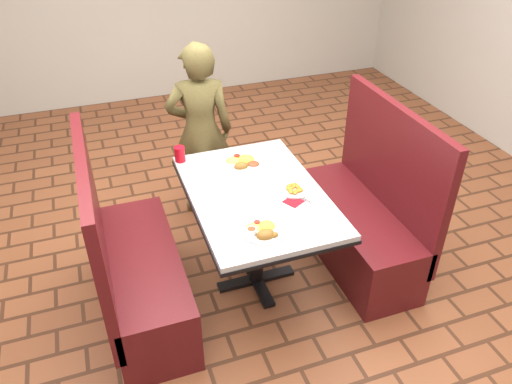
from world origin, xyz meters
TOP-DOWN VIEW (x-y plane):
  - dining_table at (0.00, 0.00)m, footprint 0.81×1.21m
  - booth_bench_left at (-0.80, 0.00)m, footprint 0.47×1.20m
  - booth_bench_right at (0.80, 0.00)m, footprint 0.47×1.20m
  - diner_person at (-0.11, 0.99)m, footprint 0.56×0.42m
  - near_dinner_plate at (-0.10, -0.40)m, footprint 0.24×0.24m
  - far_dinner_plate at (0.03, 0.35)m, footprint 0.28×0.28m
  - plantain_plate at (0.23, -0.07)m, footprint 0.19×0.19m
  - maroon_napkin at (0.18, -0.17)m, footprint 0.14×0.14m
  - spoon_utensil at (0.24, -0.16)m, footprint 0.06×0.14m
  - red_tumbler at (-0.36, 0.53)m, footprint 0.07×0.07m
  - paper_napkin at (0.27, -0.47)m, footprint 0.22×0.19m
  - knife_utensil at (-0.06, -0.40)m, footprint 0.02×0.15m
  - fork_utensil at (-0.10, -0.34)m, footprint 0.08×0.12m
  - lettuce_shreds at (0.04, 0.06)m, footprint 0.28×0.32m

SIDE VIEW (x-z plane):
  - booth_bench_left at x=-0.80m, z-range -0.26..0.92m
  - booth_bench_right at x=0.80m, z-range -0.26..0.92m
  - dining_table at x=0.00m, z-range 0.28..1.03m
  - diner_person at x=-0.11m, z-range 0.00..1.41m
  - lettuce_shreds at x=0.04m, z-range 0.75..0.75m
  - maroon_napkin at x=0.18m, z-range 0.75..0.75m
  - paper_napkin at x=0.27m, z-range 0.75..0.76m
  - spoon_utensil at x=0.24m, z-range 0.75..0.76m
  - knife_utensil at x=-0.06m, z-range 0.76..0.76m
  - fork_utensil at x=-0.10m, z-range 0.76..0.76m
  - plantain_plate at x=0.23m, z-range 0.75..0.78m
  - far_dinner_plate at x=0.03m, z-range 0.74..0.81m
  - near_dinner_plate at x=-0.10m, z-range 0.74..0.81m
  - red_tumbler at x=-0.36m, z-range 0.75..0.86m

